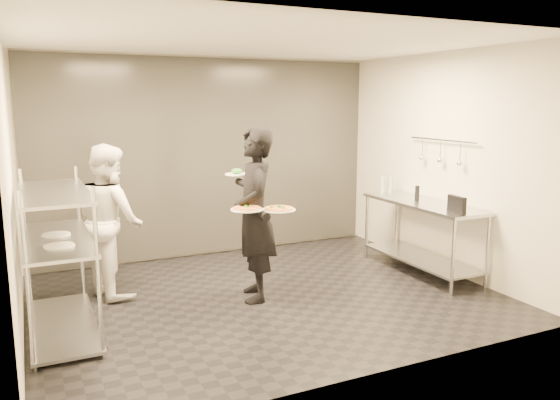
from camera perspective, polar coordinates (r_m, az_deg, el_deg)
name	(u,v)px	position (r m, az deg, el deg)	size (l,w,h in m)	color
room_shell	(229,163)	(7.03, -5.34, 3.85)	(5.00, 4.00, 2.80)	black
pass_rack	(58,253)	(5.58, -22.19, -5.17)	(0.60, 1.60, 1.50)	#BABCC2
prep_counter	(422,225)	(7.22, 14.62, -2.51)	(0.60, 1.80, 0.92)	#BABCC2
utensil_rail	(441,152)	(7.24, 16.46, 4.82)	(0.07, 1.20, 0.31)	#BABCC2
waiter	(255,215)	(5.99, -2.65, -1.54)	(0.70, 0.46, 1.91)	black
chef	(110,220)	(6.44, -17.35, -2.01)	(0.84, 0.65, 1.73)	silver
pizza_plate_near	(247,209)	(5.74, -3.49, -0.90)	(0.34, 0.34, 0.05)	white
pizza_plate_far	(279,209)	(5.79, -0.10, -0.93)	(0.35, 0.35, 0.05)	white
salad_plate	(237,172)	(6.21, -4.53, 2.89)	(0.27, 0.27, 0.07)	white
pos_monitor	(457,205)	(6.54, 17.98, -0.46)	(0.06, 0.28, 0.20)	black
bottle_green	(383,185)	(7.73, 10.67, 1.57)	(0.06, 0.06, 0.23)	gray
bottle_clear	(390,184)	(7.81, 11.45, 1.61)	(0.07, 0.07, 0.22)	gray
bottle_dark	(417,193)	(7.22, 14.13, 0.68)	(0.06, 0.06, 0.20)	black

